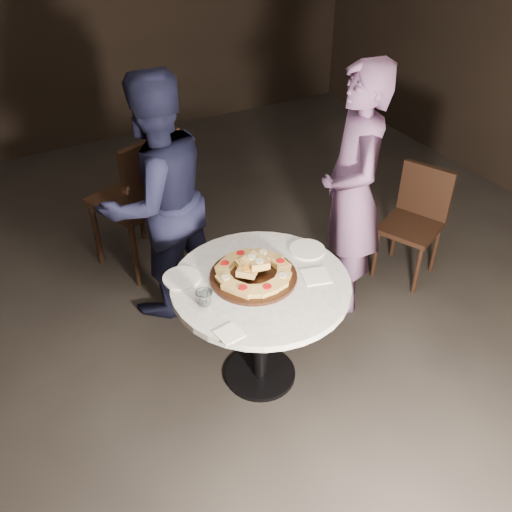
{
  "coord_description": "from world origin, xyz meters",
  "views": [
    {
      "loc": [
        -1.05,
        -2.01,
        2.5
      ],
      "look_at": [
        0.06,
        -0.01,
        0.82
      ],
      "focal_mm": 40.0,
      "sensor_mm": 36.0,
      "label": 1
    }
  ],
  "objects_px": {
    "table": "(261,301)",
    "water_glass": "(204,298)",
    "serving_board": "(253,276)",
    "focaccia_pile": "(253,270)",
    "chair_right": "(416,215)",
    "chair_far": "(142,194)",
    "diner_navy": "(157,200)",
    "diner_teal": "(352,193)"
  },
  "relations": [
    {
      "from": "water_glass",
      "to": "table",
      "type": "bearing_deg",
      "value": 3.5
    },
    {
      "from": "focaccia_pile",
      "to": "chair_far",
      "type": "distance_m",
      "value": 1.26
    },
    {
      "from": "focaccia_pile",
      "to": "chair_far",
      "type": "height_order",
      "value": "chair_far"
    },
    {
      "from": "chair_far",
      "to": "diner_navy",
      "type": "xyz_separation_m",
      "value": [
        -0.04,
        -0.42,
        0.19
      ]
    },
    {
      "from": "water_glass",
      "to": "chair_right",
      "type": "height_order",
      "value": "chair_right"
    },
    {
      "from": "diner_navy",
      "to": "chair_far",
      "type": "bearing_deg",
      "value": -108.43
    },
    {
      "from": "table",
      "to": "serving_board",
      "type": "relative_size",
      "value": 2.59
    },
    {
      "from": "table",
      "to": "water_glass",
      "type": "bearing_deg",
      "value": -176.5
    },
    {
      "from": "serving_board",
      "to": "chair_right",
      "type": "bearing_deg",
      "value": 13.26
    },
    {
      "from": "serving_board",
      "to": "chair_right",
      "type": "distance_m",
      "value": 1.5
    },
    {
      "from": "diner_teal",
      "to": "serving_board",
      "type": "bearing_deg",
      "value": -45.94
    },
    {
      "from": "chair_right",
      "to": "water_glass",
      "type": "bearing_deg",
      "value": -101.75
    },
    {
      "from": "table",
      "to": "chair_far",
      "type": "height_order",
      "value": "chair_far"
    },
    {
      "from": "table",
      "to": "water_glass",
      "type": "xyz_separation_m",
      "value": [
        -0.32,
        -0.02,
        0.17
      ]
    },
    {
      "from": "serving_board",
      "to": "focaccia_pile",
      "type": "xyz_separation_m",
      "value": [
        0.0,
        0.0,
        0.04
      ]
    },
    {
      "from": "table",
      "to": "chair_right",
      "type": "height_order",
      "value": "chair_right"
    },
    {
      "from": "table",
      "to": "chair_far",
      "type": "bearing_deg",
      "value": 97.76
    },
    {
      "from": "table",
      "to": "diner_teal",
      "type": "height_order",
      "value": "diner_teal"
    },
    {
      "from": "table",
      "to": "diner_navy",
      "type": "bearing_deg",
      "value": 103.87
    },
    {
      "from": "diner_navy",
      "to": "focaccia_pile",
      "type": "bearing_deg",
      "value": 90.57
    },
    {
      "from": "chair_far",
      "to": "diner_navy",
      "type": "bearing_deg",
      "value": 62.54
    },
    {
      "from": "serving_board",
      "to": "diner_navy",
      "type": "xyz_separation_m",
      "value": [
        -0.2,
        0.83,
        0.08
      ]
    },
    {
      "from": "diner_navy",
      "to": "diner_teal",
      "type": "height_order",
      "value": "diner_teal"
    },
    {
      "from": "chair_right",
      "to": "diner_navy",
      "type": "distance_m",
      "value": 1.74
    },
    {
      "from": "chair_far",
      "to": "diner_teal",
      "type": "height_order",
      "value": "diner_teal"
    },
    {
      "from": "diner_navy",
      "to": "diner_teal",
      "type": "distance_m",
      "value": 1.16
    },
    {
      "from": "focaccia_pile",
      "to": "diner_teal",
      "type": "distance_m",
      "value": 0.89
    },
    {
      "from": "chair_right",
      "to": "diner_teal",
      "type": "relative_size",
      "value": 0.48
    },
    {
      "from": "table",
      "to": "chair_right",
      "type": "relative_size",
      "value": 1.51
    },
    {
      "from": "diner_navy",
      "to": "serving_board",
      "type": "bearing_deg",
      "value": 90.52
    },
    {
      "from": "serving_board",
      "to": "focaccia_pile",
      "type": "relative_size",
      "value": 1.12
    },
    {
      "from": "diner_navy",
      "to": "diner_teal",
      "type": "relative_size",
      "value": 0.97
    },
    {
      "from": "focaccia_pile",
      "to": "diner_navy",
      "type": "relative_size",
      "value": 0.26
    },
    {
      "from": "chair_right",
      "to": "diner_navy",
      "type": "bearing_deg",
      "value": -131.45
    },
    {
      "from": "serving_board",
      "to": "chair_right",
      "type": "relative_size",
      "value": 0.58
    },
    {
      "from": "diner_navy",
      "to": "water_glass",
      "type": "bearing_deg",
      "value": 70.39
    },
    {
      "from": "focaccia_pile",
      "to": "diner_teal",
      "type": "xyz_separation_m",
      "value": [
        0.84,
        0.3,
        0.06
      ]
    },
    {
      "from": "chair_far",
      "to": "chair_right",
      "type": "height_order",
      "value": "chair_far"
    },
    {
      "from": "table",
      "to": "chair_right",
      "type": "distance_m",
      "value": 1.48
    },
    {
      "from": "table",
      "to": "diner_navy",
      "type": "height_order",
      "value": "diner_navy"
    },
    {
      "from": "serving_board",
      "to": "chair_far",
      "type": "height_order",
      "value": "chair_far"
    },
    {
      "from": "water_glass",
      "to": "diner_navy",
      "type": "height_order",
      "value": "diner_navy"
    }
  ]
}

